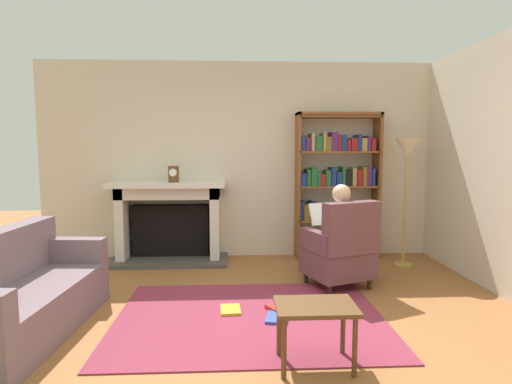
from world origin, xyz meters
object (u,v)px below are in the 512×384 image
object	(u,v)px
fireplace	(170,219)
mantel_clock	(174,174)
bookshelf	(337,188)
seated_reader	(335,230)
sofa_floral	(20,297)
side_table	(315,314)
armchair_reading	(341,250)
floor_lamp	(407,158)

from	to	relation	value
fireplace	mantel_clock	world-z (taller)	mantel_clock
bookshelf	seated_reader	xyz separation A→B (m)	(-0.29, -1.14, -0.35)
seated_reader	sofa_floral	size ratio (longest dim) A/B	0.65
bookshelf	side_table	bearing A→B (deg)	-106.28
armchair_reading	sofa_floral	bearing A→B (deg)	-2.04
mantel_clock	side_table	size ratio (longest dim) A/B	0.38
seated_reader	floor_lamp	xyz separation A→B (m)	(1.07, 0.68, 0.77)
bookshelf	armchair_reading	world-z (taller)	bookshelf
side_table	floor_lamp	distance (m)	3.09
fireplace	seated_reader	distance (m)	2.29
fireplace	side_table	size ratio (longest dim) A/B	2.77
fireplace	side_table	distance (m)	3.20
fireplace	seated_reader	bearing A→B (deg)	-29.06
mantel_clock	armchair_reading	xyz separation A→B (m)	(1.96, -1.12, -0.76)
mantel_clock	seated_reader	size ratio (longest dim) A/B	0.19
mantel_clock	seated_reader	distance (m)	2.24
seated_reader	sofa_floral	world-z (taller)	seated_reader
bookshelf	sofa_floral	xyz separation A→B (m)	(-3.16, -2.28, -0.65)
fireplace	sofa_floral	bearing A→B (deg)	-111.23
sofa_floral	mantel_clock	bearing A→B (deg)	-19.99
floor_lamp	mantel_clock	bearing A→B (deg)	173.74
armchair_reading	seated_reader	bearing A→B (deg)	-90.00
mantel_clock	floor_lamp	bearing A→B (deg)	-6.26
armchair_reading	sofa_floral	distance (m)	3.09
armchair_reading	sofa_floral	world-z (taller)	armchair_reading
seated_reader	sofa_floral	xyz separation A→B (m)	(-2.87, -1.13, -0.30)
fireplace	side_table	xyz separation A→B (m)	(1.44, -2.85, -0.19)
bookshelf	floor_lamp	xyz separation A→B (m)	(0.78, -0.46, 0.42)
mantel_clock	side_table	distance (m)	3.17
side_table	sofa_floral	bearing A→B (deg)	165.21
mantel_clock	bookshelf	world-z (taller)	bookshelf
mantel_clock	bookshelf	distance (m)	2.22
fireplace	mantel_clock	distance (m)	0.63
armchair_reading	seated_reader	size ratio (longest dim) A/B	0.85
bookshelf	side_table	distance (m)	3.07
mantel_clock	armchair_reading	world-z (taller)	mantel_clock
fireplace	bookshelf	world-z (taller)	bookshelf
side_table	bookshelf	bearing A→B (deg)	73.72
fireplace	sofa_floral	size ratio (longest dim) A/B	0.89
mantel_clock	armchair_reading	bearing A→B (deg)	-29.71
mantel_clock	seated_reader	bearing A→B (deg)	-27.75
armchair_reading	floor_lamp	bearing A→B (deg)	-163.75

